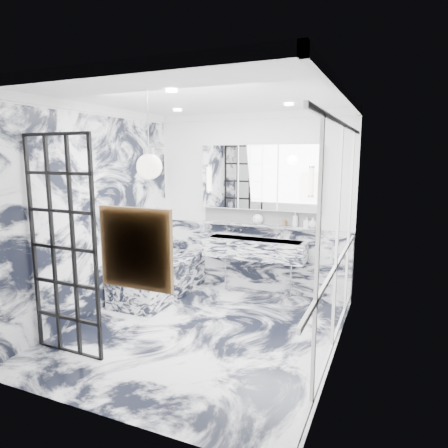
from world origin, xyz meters
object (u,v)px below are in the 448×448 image
at_px(crittall_door, 63,248).
at_px(mirror_cabinet, 259,177).
at_px(trough_sink, 255,248).
at_px(bathtub, 159,278).

relative_size(crittall_door, mirror_cabinet, 1.24).
xyz_separation_m(trough_sink, bathtub, (-1.33, -0.66, -0.45)).
xyz_separation_m(crittall_door, mirror_cabinet, (1.25, 2.78, 0.64)).
bearing_deg(crittall_door, bathtub, 93.21).
distance_m(trough_sink, mirror_cabinet, 1.10).
bearing_deg(bathtub, trough_sink, 26.48).
xyz_separation_m(crittall_door, trough_sink, (1.25, 2.61, -0.45)).
distance_m(mirror_cabinet, bathtub, 2.20).
bearing_deg(trough_sink, bathtub, -153.52).
relative_size(crittall_door, bathtub, 1.43).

